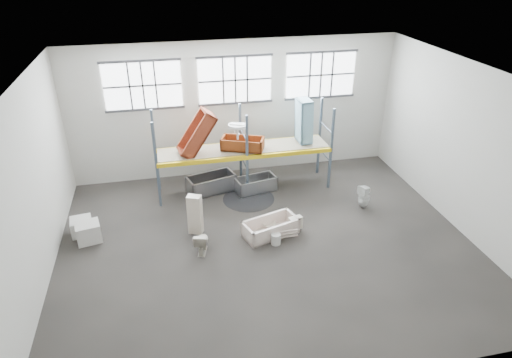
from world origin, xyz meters
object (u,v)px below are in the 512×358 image
object	(u,v)px
cistern_tall	(195,214)
rust_tub_flat	(242,143)
bathtub_beige	(271,227)
blue_tub_upright	(304,121)
toilet_white	(364,196)
bucket	(276,239)
steel_tub_left	(211,183)
steel_tub_right	(256,184)
toilet_beige	(202,242)
carton_near	(88,232)

from	to	relation	value
cistern_tall	rust_tub_flat	distance (m)	3.23
bathtub_beige	blue_tub_upright	world-z (taller)	blue_tub_upright
toilet_white	bucket	size ratio (longest dim) A/B	2.42
rust_tub_flat	steel_tub_left	bearing A→B (deg)	171.60
cistern_tall	steel_tub_right	distance (m)	3.22
toilet_white	steel_tub_left	size ratio (longest dim) A/B	0.49
bathtub_beige	toilet_beige	distance (m)	2.19
bathtub_beige	steel_tub_right	size ratio (longest dim) A/B	1.17
rust_tub_flat	blue_tub_upright	bearing A→B (deg)	4.84
bucket	blue_tub_upright	bearing A→B (deg)	62.09
toilet_beige	rust_tub_flat	size ratio (longest dim) A/B	0.48
toilet_beige	cistern_tall	bearing A→B (deg)	-71.24
rust_tub_flat	carton_near	distance (m)	5.70
toilet_beige	blue_tub_upright	size ratio (longest dim) A/B	0.44
toilet_white	blue_tub_upright	xyz separation A→B (m)	(-1.50, 2.22, 1.99)
steel_tub_left	steel_tub_right	distance (m)	1.58
toilet_white	cistern_tall	bearing A→B (deg)	-110.97
blue_tub_upright	carton_near	size ratio (longest dim) A/B	2.24
toilet_beige	toilet_white	world-z (taller)	toilet_white
toilet_white	bucket	world-z (taller)	toilet_white
rust_tub_flat	toilet_white	bearing A→B (deg)	-28.55
toilet_beige	rust_tub_flat	world-z (taller)	rust_tub_flat
toilet_beige	rust_tub_flat	xyz separation A→B (m)	(1.85, 3.34, 1.48)
bathtub_beige	bucket	distance (m)	0.53
rust_tub_flat	blue_tub_upright	size ratio (longest dim) A/B	0.93
bathtub_beige	rust_tub_flat	size ratio (longest dim) A/B	1.16
steel_tub_right	blue_tub_upright	world-z (taller)	blue_tub_upright
cistern_tall	rust_tub_flat	size ratio (longest dim) A/B	0.89
bathtub_beige	cistern_tall	bearing A→B (deg)	147.82
steel_tub_left	blue_tub_upright	world-z (taller)	blue_tub_upright
rust_tub_flat	carton_near	xyz separation A→B (m)	(-5.09, -2.07, -1.53)
bathtub_beige	cistern_tall	world-z (taller)	cistern_tall
rust_tub_flat	blue_tub_upright	xyz separation A→B (m)	(2.23, 0.19, 0.57)
steel_tub_right	carton_near	world-z (taller)	carton_near
toilet_beige	rust_tub_flat	bearing A→B (deg)	-104.09
steel_tub_left	rust_tub_flat	xyz separation A→B (m)	(1.13, -0.17, 1.51)
toilet_white	rust_tub_flat	bearing A→B (deg)	-142.42
cistern_tall	bucket	size ratio (longest dim) A/B	3.80
toilet_beige	blue_tub_upright	bearing A→B (deg)	-124.25
toilet_white	blue_tub_upright	distance (m)	3.33
toilet_white	bathtub_beige	bearing A→B (deg)	-99.56
steel_tub_left	bucket	distance (m)	3.87
bathtub_beige	bucket	xyz separation A→B (m)	(0.03, -0.52, -0.08)
rust_tub_flat	cistern_tall	bearing A→B (deg)	-129.69
bucket	steel_tub_left	bearing A→B (deg)	111.89
blue_tub_upright	steel_tub_right	bearing A→B (deg)	-169.47
cistern_tall	toilet_white	size ratio (longest dim) A/B	1.57
rust_tub_flat	carton_near	bearing A→B (deg)	-157.87
steel_tub_left	toilet_beige	bearing A→B (deg)	-101.74
toilet_beige	cistern_tall	world-z (taller)	cistern_tall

